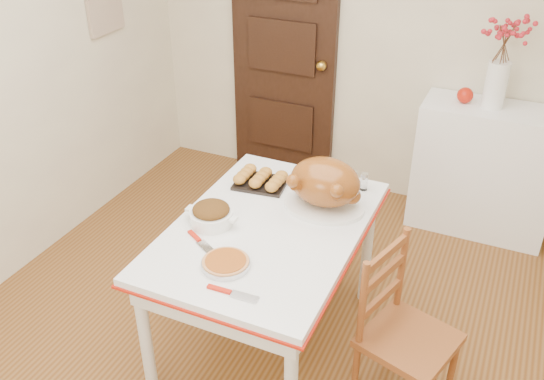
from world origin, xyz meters
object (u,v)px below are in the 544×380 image
at_px(sideboard, 484,170).
at_px(pumpkin_pie, 226,262).
at_px(kitchen_table, 268,288).
at_px(chair_oak, 410,337).
at_px(turkey_platter, 325,185).

height_order(sideboard, pumpkin_pie, sideboard).
height_order(kitchen_table, chair_oak, chair_oak).
bearing_deg(chair_oak, kitchen_table, 99.40).
bearing_deg(pumpkin_pie, chair_oak, 18.43).
distance_m(sideboard, turkey_platter, 1.64).
bearing_deg(kitchen_table, sideboard, 62.36).
relative_size(turkey_platter, pumpkin_pie, 1.95).
xyz_separation_m(chair_oak, turkey_platter, (-0.58, 0.38, 0.48)).
relative_size(kitchen_table, pumpkin_pie, 6.02).
xyz_separation_m(sideboard, chair_oak, (-0.11, -1.79, -0.02)).
height_order(chair_oak, turkey_platter, turkey_platter).
xyz_separation_m(turkey_platter, pumpkin_pie, (-0.23, -0.65, -0.11)).
relative_size(chair_oak, pumpkin_pie, 4.06).
distance_m(turkey_platter, pumpkin_pie, 0.70).
height_order(kitchen_table, turkey_platter, turkey_platter).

